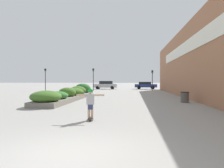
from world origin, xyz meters
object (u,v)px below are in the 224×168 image
skateboard (90,119)px  trash_bin (185,97)px  traffic_light_right (152,77)px  traffic_light_far_left (45,76)px  car_leftmost (145,85)px  car_center_right (198,85)px  traffic_light_left (93,76)px  car_center_left (106,85)px  skateboarder (90,100)px

skateboard → trash_bin: 10.01m
traffic_light_right → traffic_light_far_left: (-18.12, -0.48, 0.21)m
car_leftmost → car_center_right: bearing=76.5°
car_leftmost → traffic_light_left: (-9.20, -7.48, 1.77)m
trash_bin → traffic_light_right: (-0.88, 19.05, 1.90)m
car_leftmost → car_center_right: 9.86m
car_center_left → traffic_light_right: traffic_light_right is taller
car_center_left → car_center_right: bearing=-96.0°
car_leftmost → traffic_light_right: 7.75m
skateboard → skateboarder: skateboarder is taller
trash_bin → traffic_light_right: traffic_light_right is taller
car_center_right → traffic_light_right: (-8.88, -5.25, 1.51)m
traffic_light_right → skateboarder: bearing=-100.4°
skateboard → trash_bin: (5.84, 8.12, 0.35)m
skateboarder → car_center_right: bearing=58.9°
car_leftmost → skateboarder: bearing=-7.0°
car_center_right → trash_bin: bearing=161.8°
trash_bin → traffic_light_left: size_ratio=0.22×
traffic_light_left → traffic_light_far_left: bearing=-176.1°
traffic_light_left → traffic_light_right: 9.91m
car_center_left → traffic_light_right: bearing=-129.2°
traffic_light_right → traffic_light_far_left: size_ratio=0.91×
trash_bin → traffic_light_left: traffic_light_left is taller
skateboard → skateboarder: size_ratio=0.59×
skateboard → car_leftmost: 34.99m
skateboarder → trash_bin: bearing=46.3°
skateboard → car_center_left: 34.49m
car_center_right → traffic_light_far_left: size_ratio=1.07×
car_center_left → car_leftmost: bearing=-86.8°
car_center_left → traffic_light_left: (-1.20, -7.03, 1.71)m
trash_bin → traffic_light_far_left: bearing=135.7°
traffic_light_left → traffic_light_right: size_ratio=1.11×
car_leftmost → car_center_right: (9.59, -2.31, 0.03)m
car_center_left → traffic_light_left: traffic_light_left is taller
traffic_light_left → traffic_light_right: traffic_light_left is taller
car_leftmost → traffic_light_far_left: traffic_light_far_left is taller
trash_bin → car_leftmost: bearing=93.4°
trash_bin → car_center_left: 27.86m
car_leftmost → traffic_light_far_left: (-17.41, -8.04, 1.76)m
car_leftmost → traffic_light_left: size_ratio=1.16×
trash_bin → car_center_right: (8.00, 24.30, 0.39)m
skateboard → car_center_right: car_center_right is taller
skateboarder → traffic_light_far_left: 29.80m
car_center_left → traffic_light_far_left: (-9.41, -7.60, 1.71)m
skateboarder → traffic_light_left: bearing=92.3°
skateboard → traffic_light_left: size_ratio=0.20×
car_center_left → traffic_light_right: 11.34m
traffic_light_far_left → car_center_left: bearing=38.9°
skateboarder → trash_bin: (5.84, 8.12, -0.46)m
skateboard → traffic_light_far_left: bearing=108.3°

